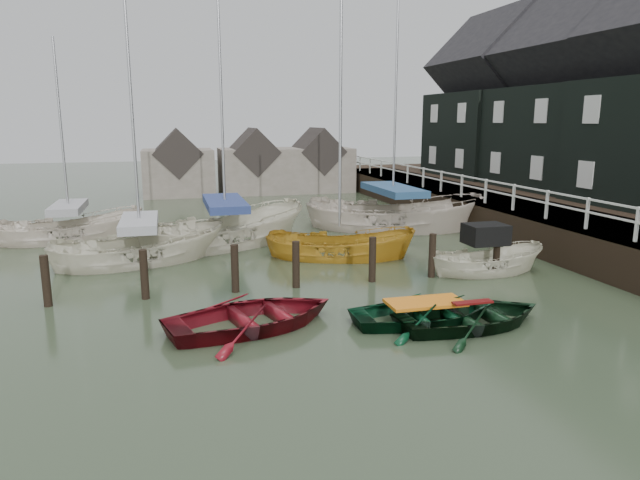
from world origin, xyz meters
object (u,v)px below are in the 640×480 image
object	(u,v)px
rowboat_red	(254,328)
rowboat_green	(425,322)
sailboat_d	(392,228)
sailboat_b	(226,244)
sailboat_c	(339,257)
rowboat_dkgreen	(471,326)
sailboat_e	(71,239)
motorboat	(486,270)
sailboat_a	(142,261)

from	to	relation	value
rowboat_red	rowboat_green	size ratio (longest dim) A/B	1.15
rowboat_green	sailboat_d	bearing A→B (deg)	-17.64
rowboat_green	sailboat_b	bearing A→B (deg)	21.29
rowboat_red	sailboat_d	bearing A→B (deg)	-50.81
rowboat_green	sailboat_c	distance (m)	7.02
sailboat_d	sailboat_b	bearing A→B (deg)	124.88
sailboat_d	sailboat_c	bearing A→B (deg)	163.59
rowboat_green	rowboat_dkgreen	world-z (taller)	rowboat_dkgreen
sailboat_d	sailboat_e	bearing A→B (deg)	109.01
rowboat_red	sailboat_b	distance (m)	9.48
rowboat_green	rowboat_dkgreen	xyz separation A→B (m)	(0.98, -0.53, 0.00)
motorboat	sailboat_d	distance (m)	7.98
rowboat_red	rowboat_green	world-z (taller)	rowboat_red
sailboat_d	rowboat_red	bearing A→B (deg)	167.71
rowboat_red	sailboat_d	xyz separation A→B (m)	(8.01, 10.97, 0.06)
sailboat_b	sailboat_e	distance (m)	6.68
rowboat_dkgreen	sailboat_d	bearing A→B (deg)	-18.05
rowboat_dkgreen	sailboat_c	size ratio (longest dim) A/B	0.38
sailboat_b	sailboat_c	xyz separation A→B (m)	(3.75, -3.16, -0.04)
sailboat_a	sailboat_d	size ratio (longest dim) A/B	0.87
rowboat_dkgreen	sailboat_e	world-z (taller)	sailboat_e
rowboat_dkgreen	sailboat_d	world-z (taller)	sailboat_d
sailboat_c	sailboat_b	bearing A→B (deg)	69.93
sailboat_a	sailboat_b	xyz separation A→B (m)	(3.15, 2.05, -0.01)
sailboat_a	sailboat_d	xyz separation A→B (m)	(10.85, 3.55, -0.01)
sailboat_b	sailboat_d	size ratio (longest dim) A/B	0.93
sailboat_b	sailboat_c	world-z (taller)	sailboat_b
motorboat	sailboat_d	world-z (taller)	sailboat_d
sailboat_a	sailboat_d	world-z (taller)	sailboat_d
rowboat_dkgreen	sailboat_c	xyz separation A→B (m)	(-1.04, 7.55, 0.02)
rowboat_red	sailboat_b	world-z (taller)	sailboat_b
sailboat_c	rowboat_red	bearing A→B (deg)	167.26
rowboat_red	rowboat_dkgreen	size ratio (longest dim) A/B	1.10
motorboat	sailboat_c	size ratio (longest dim) A/B	0.39
sailboat_d	rowboat_green	bearing A→B (deg)	-174.59
sailboat_c	sailboat_e	size ratio (longest dim) A/B	1.10
rowboat_red	rowboat_green	distance (m)	4.18
rowboat_green	sailboat_e	size ratio (longest dim) A/B	0.40
rowboat_red	sailboat_b	xyz separation A→B (m)	(0.32, 9.47, 0.06)
sailboat_c	motorboat	bearing A→B (deg)	-109.74
sailboat_c	sailboat_d	size ratio (longest dim) A/B	0.79
rowboat_dkgreen	motorboat	size ratio (longest dim) A/B	0.98
rowboat_dkgreen	motorboat	distance (m)	5.16
sailboat_b	sailboat_d	world-z (taller)	sailboat_d
rowboat_red	sailboat_a	world-z (taller)	sailboat_a
rowboat_green	sailboat_a	distance (m)	10.70
motorboat	sailboat_a	xyz separation A→B (m)	(-10.89, 4.44, -0.05)
sailboat_a	rowboat_red	bearing A→B (deg)	-175.42
sailboat_a	sailboat_e	size ratio (longest dim) A/B	1.21
sailboat_e	sailboat_a	bearing A→B (deg)	-160.79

